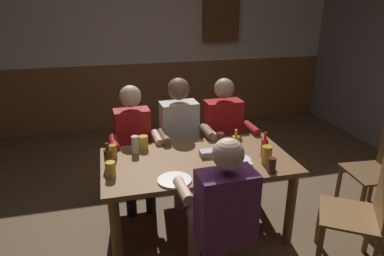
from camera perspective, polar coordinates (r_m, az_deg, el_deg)
The scene contains 25 objects.
ground_plane at distance 3.33m, azimuth 0.78°, elevation -16.45°, with size 7.04×7.04×0.00m, color brown.
back_wall_upper at distance 5.50m, azimuth -7.22°, elevation 17.27°, with size 5.87×0.12×1.28m, color beige.
back_wall_wainscot at distance 5.69m, azimuth -6.69°, elevation 5.53°, with size 5.87×0.12×1.04m, color brown.
dining_table at distance 2.99m, azimuth 0.86°, elevation -7.04°, with size 1.60×0.87×0.73m.
person_0 at distance 3.48m, azimuth -9.53°, elevation -2.20°, with size 0.50×0.50×1.22m.
person_1 at distance 3.54m, azimuth -1.84°, elevation -0.98°, with size 0.53×0.53×1.27m.
person_2 at distance 3.67m, azimuth 5.51°, elevation -0.64°, with size 0.53×0.51×1.24m.
person_3 at distance 2.42m, azimuth 4.89°, elevation -13.14°, with size 0.54×0.53×1.21m.
chair_empty_near_right at distance 3.76m, azimuth 28.60°, elevation -6.06°, with size 0.48×0.48×0.88m.
chair_empty_near_left at distance 2.98m, azimuth 26.24°, elevation -12.66°, with size 0.61×0.61×0.88m.
condiment_caddy at distance 2.99m, azimuth 2.67°, elevation -4.19°, with size 0.14×0.10×0.05m, color #B2B7BC.
plate_0 at distance 2.94m, azimuth 7.43°, elevation -5.21°, with size 0.23×0.23×0.01m, color white.
plate_1 at distance 2.61m, azimuth -2.90°, elevation -8.59°, with size 0.26×0.26×0.01m, color white.
bottle_0 at distance 3.02m, azimuth 11.88°, elevation -3.14°, with size 0.06×0.06×0.23m.
bottle_1 at distance 3.08m, azimuth 7.22°, elevation -2.48°, with size 0.06×0.06×0.21m.
bottle_2 at distance 2.85m, azimuth -13.68°, elevation -4.79°, with size 0.06×0.06×0.21m.
pint_glass_0 at distance 2.77m, azimuth 13.07°, elevation -6.05°, with size 0.06×0.06×0.13m, color #4C2D19.
pint_glass_1 at distance 3.15m, azimuth -8.02°, elevation -2.36°, with size 0.08×0.08×0.12m, color #E5C64C.
pint_glass_2 at distance 3.01m, azimuth -12.92°, elevation -3.84°, with size 0.07×0.07×0.12m, color gold.
pint_glass_3 at distance 2.90m, azimuth 12.24°, elevation -4.37°, with size 0.08×0.08×0.15m, color gold.
pint_glass_4 at distance 2.71m, azimuth 9.20°, elevation -6.69°, with size 0.08×0.08×0.10m, color white.
pint_glass_5 at distance 2.72m, azimuth -13.27°, elevation -6.66°, with size 0.08×0.08×0.12m, color #E5C64C.
pint_glass_6 at distance 3.23m, azimuth 4.72°, elevation -1.70°, with size 0.07×0.07×0.11m, color #4C2D19.
pint_glass_7 at distance 3.06m, azimuth -9.38°, elevation -2.73°, with size 0.06×0.06×0.16m, color white.
wall_dart_cabinet at distance 5.62m, azimuth 4.81°, elevation 17.66°, with size 0.56×0.15×0.70m.
Camera 1 is at (-0.68, -2.55, 2.02)m, focal length 32.29 mm.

